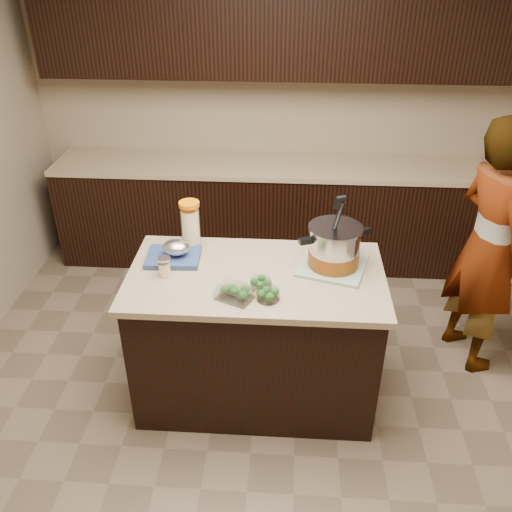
{
  "coord_description": "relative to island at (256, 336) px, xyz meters",
  "views": [
    {
      "loc": [
        0.17,
        -2.56,
        2.57
      ],
      "look_at": [
        0.0,
        0.0,
        1.02
      ],
      "focal_mm": 38.0,
      "sensor_mm": 36.0,
      "label": 1
    }
  ],
  "objects": [
    {
      "name": "broccoli_tub_left",
      "position": [
        0.04,
        -0.13,
        0.47
      ],
      "size": [
        0.15,
        0.15,
        0.06
      ],
      "rotation": [
        0.0,
        0.0,
        -0.34
      ],
      "color": "silver",
      "rests_on": "island"
    },
    {
      "name": "mason_jar",
      "position": [
        -0.51,
        -0.05,
        0.5
      ],
      "size": [
        0.09,
        0.09,
        0.12
      ],
      "rotation": [
        0.0,
        0.0,
        -0.2
      ],
      "color": "#F8E597",
      "rests_on": "island"
    },
    {
      "name": "ground_plane",
      "position": [
        0.0,
        0.0,
        -0.45
      ],
      "size": [
        4.0,
        4.0,
        0.0
      ],
      "primitive_type": "plane",
      "color": "brown",
      "rests_on": "ground"
    },
    {
      "name": "room_shell",
      "position": [
        0.0,
        0.0,
        1.26
      ],
      "size": [
        4.04,
        4.04,
        2.72
      ],
      "color": "tan",
      "rests_on": "ground"
    },
    {
      "name": "dish_towel",
      "position": [
        0.44,
        0.11,
        0.46
      ],
      "size": [
        0.45,
        0.45,
        0.02
      ],
      "primitive_type": "cube",
      "rotation": [
        0.0,
        0.0,
        -0.28
      ],
      "color": "#567E54",
      "rests_on": "island"
    },
    {
      "name": "blue_tray",
      "position": [
        -0.49,
        0.13,
        0.49
      ],
      "size": [
        0.32,
        0.26,
        0.12
      ],
      "rotation": [
        0.0,
        0.0,
        0.05
      ],
      "color": "navy",
      "rests_on": "island"
    },
    {
      "name": "island",
      "position": [
        0.0,
        0.0,
        0.0
      ],
      "size": [
        1.46,
        0.81,
        0.9
      ],
      "color": "black",
      "rests_on": "ground"
    },
    {
      "name": "stock_pot",
      "position": [
        0.44,
        0.11,
        0.57
      ],
      "size": [
        0.41,
        0.4,
        0.44
      ],
      "rotation": [
        0.0,
        0.0,
        0.39
      ],
      "color": "#B7B7BC",
      "rests_on": "dish_towel"
    },
    {
      "name": "lemonade_pitcher",
      "position": [
        -0.41,
        0.29,
        0.59
      ],
      "size": [
        0.15,
        0.15,
        0.3
      ],
      "rotation": [
        0.0,
        0.0,
        -0.28
      ],
      "color": "#F8E597",
      "rests_on": "island"
    },
    {
      "name": "broccoli_tub_rect",
      "position": [
        -0.1,
        -0.24,
        0.48
      ],
      "size": [
        0.23,
        0.2,
        0.07
      ],
      "rotation": [
        0.0,
        0.0,
        -0.43
      ],
      "color": "silver",
      "rests_on": "island"
    },
    {
      "name": "back_cabinets",
      "position": [
        0.0,
        1.74,
        0.49
      ],
      "size": [
        3.6,
        0.63,
        2.33
      ],
      "color": "black",
      "rests_on": "ground"
    },
    {
      "name": "person",
      "position": [
        1.44,
        0.47,
        0.4
      ],
      "size": [
        0.59,
        0.72,
        1.71
      ],
      "primitive_type": "imported",
      "rotation": [
        0.0,
        0.0,
        1.91
      ],
      "color": "gray",
      "rests_on": "ground"
    },
    {
      "name": "broccoli_tub_right",
      "position": [
        0.08,
        -0.24,
        0.47
      ],
      "size": [
        0.12,
        0.12,
        0.06
      ],
      "rotation": [
        0.0,
        0.0,
        0.0
      ],
      "color": "silver",
      "rests_on": "island"
    }
  ]
}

